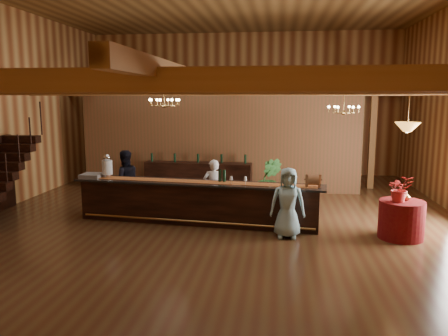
# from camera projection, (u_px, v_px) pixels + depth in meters

# --- Properties ---
(floor) EXTENTS (14.00, 14.00, 0.00)m
(floor) POSITION_uv_depth(u_px,v_px,m) (219.00, 220.00, 10.84)
(floor) COLOR #482716
(floor) RESTS_ON ground
(wall_back) EXTENTS (12.00, 0.10, 5.50)m
(wall_back) POSITION_uv_depth(u_px,v_px,m) (243.00, 104.00, 17.26)
(wall_back) COLOR tan
(wall_back) RESTS_ON floor
(wall_front) EXTENTS (12.00, 0.10, 5.50)m
(wall_front) POSITION_uv_depth(u_px,v_px,m) (100.00, 129.00, 3.55)
(wall_front) COLOR tan
(wall_front) RESTS_ON floor
(beam_grid) EXTENTS (11.90, 13.90, 0.39)m
(beam_grid) POSITION_uv_depth(u_px,v_px,m) (222.00, 88.00, 10.82)
(beam_grid) COLOR #9C6533
(beam_grid) RESTS_ON wall_left
(support_posts) EXTENTS (9.20, 10.20, 3.20)m
(support_posts) POSITION_uv_depth(u_px,v_px,m) (216.00, 159.00, 10.09)
(support_posts) COLOR #9C6533
(support_posts) RESTS_ON floor
(partition_wall) EXTENTS (9.00, 0.18, 3.10)m
(partition_wall) POSITION_uv_depth(u_px,v_px,m) (218.00, 143.00, 14.08)
(partition_wall) COLOR brown
(partition_wall) RESTS_ON floor
(backroom_boxes) EXTENTS (4.10, 0.60, 1.10)m
(backroom_boxes) POSITION_uv_depth(u_px,v_px,m) (232.00, 165.00, 16.18)
(backroom_boxes) COLOR black
(backroom_boxes) RESTS_ON floor
(tasting_bar) EXTENTS (6.12, 1.36, 1.02)m
(tasting_bar) POSITION_uv_depth(u_px,v_px,m) (197.00, 202.00, 10.51)
(tasting_bar) COLOR black
(tasting_bar) RESTS_ON floor
(beverage_dispenser) EXTENTS (0.26, 0.26, 0.60)m
(beverage_dispenser) POSITION_uv_depth(u_px,v_px,m) (107.00, 166.00, 10.96)
(beverage_dispenser) COLOR silver
(beverage_dispenser) RESTS_ON tasting_bar
(glass_rack_tray) EXTENTS (0.50, 0.50, 0.10)m
(glass_rack_tray) POSITION_uv_depth(u_px,v_px,m) (92.00, 176.00, 10.98)
(glass_rack_tray) COLOR gray
(glass_rack_tray) RESTS_ON tasting_bar
(raffle_drum) EXTENTS (0.34, 0.24, 0.30)m
(raffle_drum) POSITION_uv_depth(u_px,v_px,m) (313.00, 180.00, 9.75)
(raffle_drum) COLOR brown
(raffle_drum) RESTS_ON tasting_bar
(bar_bottle_0) EXTENTS (0.07, 0.07, 0.30)m
(bar_bottle_0) POSITION_uv_depth(u_px,v_px,m) (220.00, 176.00, 10.40)
(bar_bottle_0) COLOR black
(bar_bottle_0) RESTS_ON tasting_bar
(bar_bottle_1) EXTENTS (0.07, 0.07, 0.30)m
(bar_bottle_1) POSITION_uv_depth(u_px,v_px,m) (220.00, 176.00, 10.40)
(bar_bottle_1) COLOR black
(bar_bottle_1) RESTS_ON tasting_bar
(bar_bottle_2) EXTENTS (0.07, 0.07, 0.30)m
(bar_bottle_2) POSITION_uv_depth(u_px,v_px,m) (224.00, 176.00, 10.38)
(bar_bottle_2) COLOR black
(bar_bottle_2) RESTS_ON tasting_bar
(backbar_shelf) EXTENTS (3.45, 0.71, 0.96)m
(backbar_shelf) POSITION_uv_depth(u_px,v_px,m) (198.00, 177.00, 13.97)
(backbar_shelf) COLOR black
(backbar_shelf) RESTS_ON floor
(round_table) EXTENTS (0.95, 0.95, 0.82)m
(round_table) POSITION_uv_depth(u_px,v_px,m) (401.00, 220.00, 9.37)
(round_table) COLOR #61130E
(round_table) RESTS_ON floor
(chandelier_left) EXTENTS (0.80, 0.80, 0.46)m
(chandelier_left) POSITION_uv_depth(u_px,v_px,m) (164.00, 102.00, 11.22)
(chandelier_left) COLOR #B08644
(chandelier_left) RESTS_ON beam_grid
(chandelier_right) EXTENTS (0.80, 0.80, 0.65)m
(chandelier_right) POSITION_uv_depth(u_px,v_px,m) (344.00, 109.00, 11.39)
(chandelier_right) COLOR #B08644
(chandelier_right) RESTS_ON beam_grid
(pendant_lamp) EXTENTS (0.52, 0.52, 0.90)m
(pendant_lamp) POSITION_uv_depth(u_px,v_px,m) (408.00, 127.00, 9.06)
(pendant_lamp) COLOR #B08644
(pendant_lamp) RESTS_ON beam_grid
(bartender) EXTENTS (0.58, 0.43, 1.46)m
(bartender) POSITION_uv_depth(u_px,v_px,m) (214.00, 188.00, 11.12)
(bartender) COLOR white
(bartender) RESTS_ON floor
(staff_second) EXTENTS (1.00, 0.93, 1.64)m
(staff_second) POSITION_uv_depth(u_px,v_px,m) (125.00, 181.00, 11.58)
(staff_second) COLOR black
(staff_second) RESTS_ON floor
(guest) EXTENTS (0.75, 0.49, 1.54)m
(guest) POSITION_uv_depth(u_px,v_px,m) (288.00, 203.00, 9.37)
(guest) COLOR #93C5D1
(guest) RESTS_ON floor
(floor_plant) EXTENTS (0.77, 0.65, 1.27)m
(floor_plant) POSITION_uv_depth(u_px,v_px,m) (269.00, 179.00, 12.86)
(floor_plant) COLOR #2D692A
(floor_plant) RESTS_ON floor
(table_flowers) EXTENTS (0.55, 0.48, 0.58)m
(table_flowers) POSITION_uv_depth(u_px,v_px,m) (400.00, 189.00, 9.19)
(table_flowers) COLOR red
(table_flowers) RESTS_ON round_table
(table_vase) EXTENTS (0.17, 0.17, 0.27)m
(table_vase) POSITION_uv_depth(u_px,v_px,m) (406.00, 194.00, 9.36)
(table_vase) COLOR #B08644
(table_vase) RESTS_ON round_table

